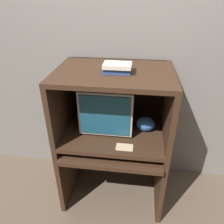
% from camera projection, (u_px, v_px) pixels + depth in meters
% --- Properties ---
extents(ground_plane, '(12.00, 12.00, 0.00)m').
position_uv_depth(ground_plane, '(109.00, 217.00, 2.02)').
color(ground_plane, brown).
extents(wall_back, '(6.00, 0.06, 2.60)m').
position_uv_depth(wall_back, '(119.00, 57.00, 1.99)').
color(wall_back, gray).
rests_on(wall_back, ground_plane).
extents(desk_base, '(0.92, 0.69, 0.65)m').
position_uv_depth(desk_base, '(113.00, 163.00, 2.07)').
color(desk_base, '#382316').
rests_on(desk_base, ground_plane).
extents(desk_monitor_shelf, '(0.92, 0.65, 0.10)m').
position_uv_depth(desk_monitor_shelf, '(114.00, 132.00, 1.94)').
color(desk_monitor_shelf, '#382316').
rests_on(desk_monitor_shelf, desk_base).
extents(hutch_upper, '(0.92, 0.65, 0.55)m').
position_uv_depth(hutch_upper, '(115.00, 90.00, 1.77)').
color(hutch_upper, '#382316').
rests_on(hutch_upper, desk_monitor_shelf).
extents(crt_monitor, '(0.44, 0.42, 0.40)m').
position_uv_depth(crt_monitor, '(109.00, 104.00, 1.91)').
color(crt_monitor, beige).
rests_on(crt_monitor, desk_monitor_shelf).
extents(keyboard, '(0.43, 0.13, 0.03)m').
position_uv_depth(keyboard, '(108.00, 152.00, 1.81)').
color(keyboard, black).
rests_on(keyboard, desk_base).
extents(mouse, '(0.07, 0.05, 0.03)m').
position_uv_depth(mouse, '(140.00, 155.00, 1.77)').
color(mouse, '#28282B').
rests_on(mouse, desk_base).
extents(snack_bag, '(0.16, 0.12, 0.13)m').
position_uv_depth(snack_bag, '(146.00, 124.00, 1.89)').
color(snack_bag, '#336BB7').
rests_on(snack_bag, desk_monitor_shelf).
extents(book_stack, '(0.21, 0.15, 0.07)m').
position_uv_depth(book_stack, '(117.00, 68.00, 1.61)').
color(book_stack, navy).
rests_on(book_stack, hutch_upper).
extents(paper_card, '(0.14, 0.09, 0.00)m').
position_uv_depth(paper_card, '(125.00, 147.00, 1.72)').
color(paper_card, '#CCB28C').
rests_on(paper_card, desk_monitor_shelf).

